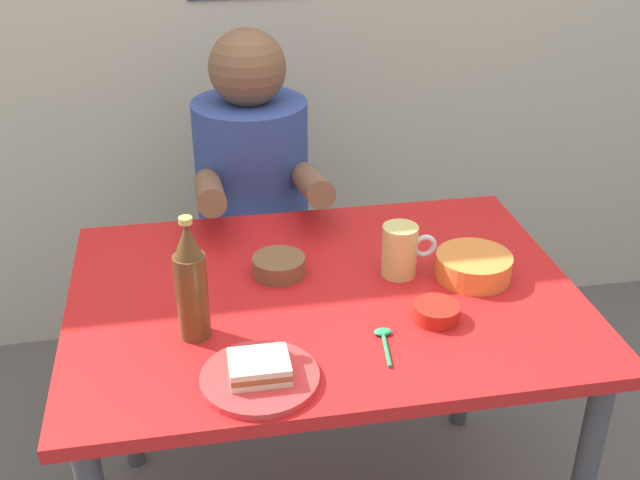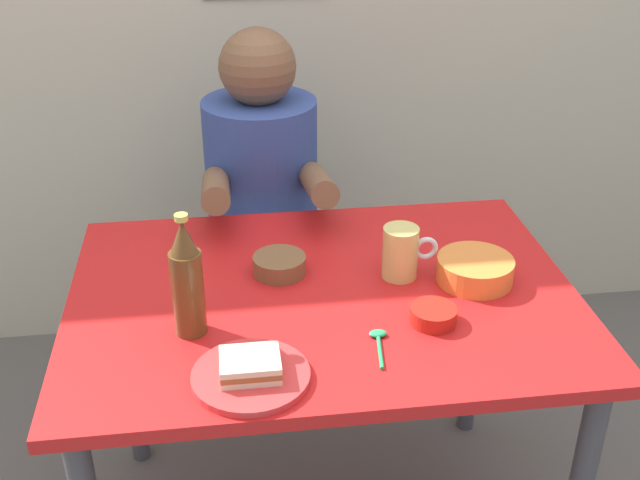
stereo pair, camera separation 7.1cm
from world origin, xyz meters
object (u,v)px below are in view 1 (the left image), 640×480
(stool, at_px, (258,295))
(beer_mug, at_px, (401,250))
(plate_orange, at_px, (260,378))
(person_seated, at_px, (252,173))
(sandwich, at_px, (259,367))
(beer_bottle, at_px, (191,284))
(dining_table, at_px, (324,326))
(condiment_bowl_brown, at_px, (279,265))

(stool, distance_m, beer_mug, 0.79)
(plate_orange, bearing_deg, person_seated, 84.87)
(person_seated, height_order, plate_orange, person_seated)
(person_seated, xyz_separation_m, sandwich, (-0.08, -0.90, 0.01))
(beer_mug, distance_m, beer_bottle, 0.49)
(dining_table, height_order, stool, dining_table)
(beer_bottle, height_order, condiment_bowl_brown, beer_bottle)
(stool, relative_size, beer_bottle, 1.72)
(dining_table, height_order, beer_bottle, beer_bottle)
(stool, relative_size, sandwich, 4.09)
(stool, relative_size, condiment_bowl_brown, 3.75)
(beer_mug, relative_size, beer_bottle, 0.48)
(stool, xyz_separation_m, condiment_bowl_brown, (0.00, -0.54, 0.41))
(plate_orange, relative_size, beer_mug, 1.75)
(person_seated, distance_m, beer_bottle, 0.76)
(plate_orange, bearing_deg, condiment_bowl_brown, 77.12)
(dining_table, height_order, sandwich, sandwich)
(sandwich, bearing_deg, plate_orange, 0.00)
(dining_table, height_order, condiment_bowl_brown, condiment_bowl_brown)
(person_seated, relative_size, condiment_bowl_brown, 6.00)
(beer_bottle, relative_size, condiment_bowl_brown, 2.18)
(sandwich, bearing_deg, beer_mug, 42.68)
(dining_table, distance_m, beer_bottle, 0.37)
(person_seated, xyz_separation_m, plate_orange, (-0.08, -0.90, -0.02))
(stool, height_order, sandwich, sandwich)
(sandwich, relative_size, beer_bottle, 0.42)
(stool, bearing_deg, sandwich, -95.06)
(stool, relative_size, beer_mug, 3.57)
(beer_bottle, bearing_deg, plate_orange, -57.05)
(dining_table, relative_size, plate_orange, 5.00)
(stool, height_order, person_seated, person_seated)
(person_seated, height_order, beer_bottle, person_seated)
(stool, xyz_separation_m, beer_bottle, (-0.19, -0.75, 0.51))
(sandwich, distance_m, beer_mug, 0.48)
(dining_table, bearing_deg, sandwich, -121.30)
(beer_bottle, bearing_deg, sandwich, -57.05)
(dining_table, height_order, person_seated, person_seated)
(sandwich, bearing_deg, dining_table, 58.70)
(condiment_bowl_brown, bearing_deg, dining_table, -46.19)
(plate_orange, relative_size, beer_bottle, 0.84)
(sandwich, height_order, beer_mug, beer_mug)
(plate_orange, bearing_deg, dining_table, 58.70)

